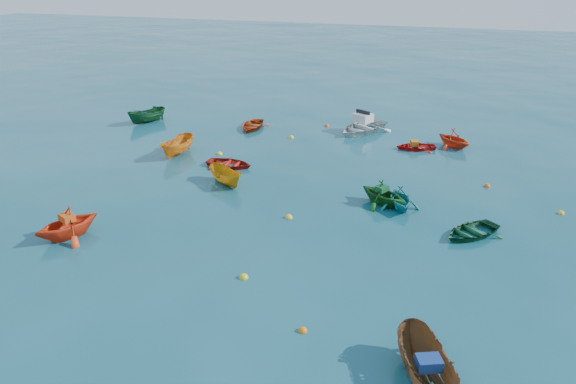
# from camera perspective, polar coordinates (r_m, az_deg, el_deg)

# --- Properties ---
(ground) EXTENTS (160.00, 160.00, 0.00)m
(ground) POSITION_cam_1_polar(r_m,az_deg,el_deg) (25.19, -3.17, -5.19)
(ground) COLOR #0A444F
(ground) RESTS_ON ground
(sampan_brown_mid) EXTENTS (2.54, 3.80, 1.38)m
(sampan_brown_mid) POSITION_cam_1_polar(r_m,az_deg,el_deg) (18.41, 13.69, -18.26)
(sampan_brown_mid) COLOR brown
(sampan_brown_mid) RESTS_ON ground
(dinghy_orange_w) EXTENTS (3.62, 3.80, 1.56)m
(dinghy_orange_w) POSITION_cam_1_polar(r_m,az_deg,el_deg) (27.56, -21.35, -4.24)
(dinghy_orange_w) COLOR #ED3D16
(dinghy_orange_w) RESTS_ON ground
(sampan_yellow_mid) EXTENTS (2.89, 2.56, 1.09)m
(sampan_yellow_mid) POSITION_cam_1_polar(r_m,az_deg,el_deg) (31.52, -6.26, 0.81)
(sampan_yellow_mid) COLOR #C38711
(sampan_yellow_mid) RESTS_ON ground
(dinghy_green_e) EXTENTS (3.54, 3.59, 0.61)m
(dinghy_green_e) POSITION_cam_1_polar(r_m,az_deg,el_deg) (27.12, 18.05, -4.19)
(dinghy_green_e) COLOR #114B27
(dinghy_green_e) RESTS_ON ground
(dinghy_cyan_se) EXTENTS (2.73, 2.92, 1.24)m
(dinghy_cyan_se) POSITION_cam_1_polar(r_m,az_deg,el_deg) (29.00, 11.24, -1.60)
(dinghy_cyan_se) COLOR teal
(dinghy_cyan_se) RESTS_ON ground
(dinghy_red_nw) EXTENTS (2.95, 2.20, 0.59)m
(dinghy_red_nw) POSITION_cam_1_polar(r_m,az_deg,el_deg) (34.06, -5.97, 2.58)
(dinghy_red_nw) COLOR #AA170E
(dinghy_red_nw) RESTS_ON ground
(sampan_orange_n) EXTENTS (1.55, 3.37, 1.26)m
(sampan_orange_n) POSITION_cam_1_polar(r_m,az_deg,el_deg) (36.55, -11.07, 3.74)
(sampan_orange_n) COLOR orange
(sampan_orange_n) RESTS_ON ground
(dinghy_green_n) EXTENTS (3.44, 3.31, 1.39)m
(dinghy_green_n) POSITION_cam_1_polar(r_m,az_deg,el_deg) (29.28, 9.56, -1.22)
(dinghy_green_n) COLOR #135318
(dinghy_green_n) RESTS_ON ground
(dinghy_red_ne) EXTENTS (2.99, 2.49, 0.53)m
(dinghy_red_ne) POSITION_cam_1_polar(r_m,az_deg,el_deg) (37.87, 12.81, 4.28)
(dinghy_red_ne) COLOR red
(dinghy_red_ne) RESTS_ON ground
(dinghy_red_far) EXTENTS (2.30, 3.12, 0.63)m
(dinghy_red_far) POSITION_cam_1_polar(r_m,az_deg,el_deg) (41.44, -3.65, 6.48)
(dinghy_red_far) COLOR #BA390F
(dinghy_red_far) RESTS_ON ground
(dinghy_orange_far) EXTENTS (3.40, 3.36, 1.35)m
(dinghy_orange_far) POSITION_cam_1_polar(r_m,az_deg,el_deg) (38.89, 16.42, 4.41)
(dinghy_orange_far) COLOR red
(dinghy_orange_far) RESTS_ON ground
(sampan_green_far) EXTENTS (2.62, 3.26, 1.20)m
(sampan_green_far) POSITION_cam_1_polar(r_m,az_deg,el_deg) (44.05, -14.05, 6.85)
(sampan_green_far) COLOR #10441E
(sampan_green_far) RESTS_ON ground
(motorboat_white) EXTENTS (4.80, 5.28, 1.50)m
(motorboat_white) POSITION_cam_1_polar(r_m,az_deg,el_deg) (40.90, 7.53, 6.09)
(motorboat_white) COLOR silver
(motorboat_white) RESTS_ON ground
(tarp_blue_a) EXTENTS (0.87, 0.77, 0.35)m
(tarp_blue_a) POSITION_cam_1_polar(r_m,az_deg,el_deg) (17.75, 14.12, -16.49)
(tarp_blue_a) COLOR navy
(tarp_blue_a) RESTS_ON sampan_brown_mid
(tarp_orange_a) EXTENTS (0.85, 0.78, 0.33)m
(tarp_orange_a) POSITION_cam_1_polar(r_m,az_deg,el_deg) (27.18, -21.54, -2.43)
(tarp_orange_a) COLOR #D04D15
(tarp_orange_a) RESTS_ON dinghy_orange_w
(tarp_green_b) EXTENTS (0.71, 0.76, 0.29)m
(tarp_green_b) POSITION_cam_1_polar(r_m,az_deg,el_deg) (29.00, 9.52, 0.36)
(tarp_green_b) COLOR #134F25
(tarp_green_b) RESTS_ON dinghy_green_n
(tarp_orange_b) EXTENTS (0.64, 0.74, 0.31)m
(tarp_orange_b) POSITION_cam_1_polar(r_m,az_deg,el_deg) (37.72, 12.72, 4.89)
(tarp_orange_b) COLOR #C26913
(tarp_orange_b) RESTS_ON dinghy_red_ne
(buoy_ye_a) EXTENTS (0.37, 0.37, 0.37)m
(buoy_ye_a) POSITION_cam_1_polar(r_m,az_deg,el_deg) (22.71, -4.52, -8.69)
(buoy_ye_a) COLOR yellow
(buoy_ye_a) RESTS_ON ground
(buoy_or_b) EXTENTS (0.32, 0.32, 0.32)m
(buoy_or_b) POSITION_cam_1_polar(r_m,az_deg,el_deg) (19.85, 1.51, -13.95)
(buoy_or_b) COLOR orange
(buoy_or_b) RESTS_ON ground
(buoy_ye_b) EXTENTS (0.36, 0.36, 0.36)m
(buoy_ye_b) POSITION_cam_1_polar(r_m,az_deg,el_deg) (36.23, -6.96, 3.83)
(buoy_ye_b) COLOR yellow
(buoy_ye_b) RESTS_ON ground
(buoy_or_c) EXTENTS (0.30, 0.30, 0.30)m
(buoy_or_c) POSITION_cam_1_polar(r_m,az_deg,el_deg) (32.86, -5.34, 1.81)
(buoy_or_c) COLOR #D3640B
(buoy_or_c) RESTS_ON ground
(buoy_ye_c) EXTENTS (0.36, 0.36, 0.36)m
(buoy_ye_c) POSITION_cam_1_polar(r_m,az_deg,el_deg) (27.41, 0.09, -2.64)
(buoy_ye_c) COLOR yellow
(buoy_ye_c) RESTS_ON ground
(buoy_or_d) EXTENTS (0.35, 0.35, 0.35)m
(buoy_or_d) POSITION_cam_1_polar(r_m,az_deg,el_deg) (32.89, 19.56, 0.52)
(buoy_or_d) COLOR #E7500C
(buoy_or_d) RESTS_ON ground
(buoy_ye_d) EXTENTS (0.35, 0.35, 0.35)m
(buoy_ye_d) POSITION_cam_1_polar(r_m,az_deg,el_deg) (39.21, 0.34, 5.53)
(buoy_ye_d) COLOR yellow
(buoy_ye_d) RESTS_ON ground
(buoy_or_e) EXTENTS (0.35, 0.35, 0.35)m
(buoy_or_e) POSITION_cam_1_polar(r_m,az_deg,el_deg) (41.97, 3.96, 6.69)
(buoy_or_e) COLOR #EE510C
(buoy_or_e) RESTS_ON ground
(buoy_ye_e) EXTENTS (0.33, 0.33, 0.33)m
(buoy_ye_e) POSITION_cam_1_polar(r_m,az_deg,el_deg) (30.97, 25.97, -1.99)
(buoy_ye_e) COLOR yellow
(buoy_ye_e) RESTS_ON ground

